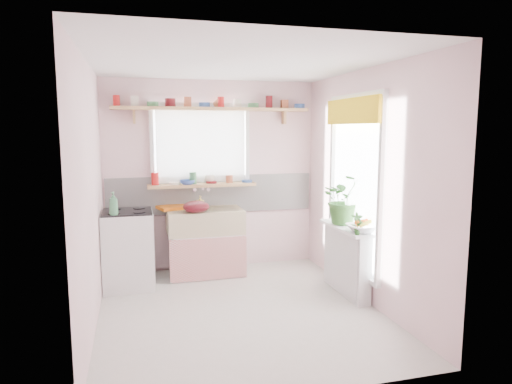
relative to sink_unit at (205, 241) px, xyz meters
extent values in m
plane|color=beige|center=(0.15, -1.29, -0.43)|extent=(3.20, 3.20, 0.00)
plane|color=white|center=(0.15, -1.29, 2.07)|extent=(3.20, 3.20, 0.00)
plane|color=#FFD5DA|center=(0.15, 0.31, 0.82)|extent=(2.80, 0.00, 2.80)
plane|color=#FFD5DA|center=(0.15, -2.89, 0.82)|extent=(2.80, 0.00, 2.80)
plane|color=#FFD5DA|center=(-1.25, -1.29, 0.82)|extent=(0.00, 3.20, 3.20)
plane|color=#FFD5DA|center=(1.55, -1.29, 0.82)|extent=(0.00, 3.20, 3.20)
cube|color=white|center=(0.15, 0.29, 0.57)|extent=(2.74, 0.03, 0.50)
cube|color=pink|center=(0.15, 0.29, 0.37)|extent=(2.74, 0.02, 0.12)
cube|color=white|center=(0.00, 0.30, 1.22)|extent=(1.20, 0.01, 1.00)
cube|color=white|center=(0.00, 0.24, 1.22)|extent=(1.15, 0.02, 0.95)
cube|color=white|center=(1.54, -1.09, 0.82)|extent=(0.01, 1.10, 1.90)
cube|color=yellow|center=(1.46, -1.09, 1.63)|extent=(0.03, 1.20, 0.28)
cube|color=white|center=(0.00, 0.01, -0.16)|extent=(0.85, 0.55, 0.55)
cube|color=#D23D3E|center=(0.00, -0.27, -0.16)|extent=(0.95, 0.02, 0.53)
cube|color=beige|center=(0.00, 0.01, 0.27)|extent=(0.95, 0.55, 0.30)
cylinder|color=silver|center=(0.00, 0.26, 0.67)|extent=(0.03, 0.22, 0.03)
cube|color=white|center=(-0.95, -0.24, 0.02)|extent=(0.58, 0.58, 0.90)
cube|color=black|center=(-0.95, -0.24, 0.47)|extent=(0.56, 0.56, 0.02)
cylinder|color=black|center=(-1.09, -0.38, 0.49)|extent=(0.14, 0.14, 0.01)
cylinder|color=black|center=(-0.81, -0.38, 0.49)|extent=(0.14, 0.14, 0.01)
cylinder|color=black|center=(-1.09, -0.10, 0.49)|extent=(0.14, 0.14, 0.01)
cylinder|color=black|center=(-0.81, -0.10, 0.49)|extent=(0.14, 0.14, 0.01)
cube|color=white|center=(1.45, -1.09, -0.06)|extent=(0.15, 0.90, 0.75)
cube|color=white|center=(1.42, -1.09, 0.33)|extent=(0.22, 0.95, 0.03)
cube|color=tan|center=(0.00, 0.19, 0.71)|extent=(1.40, 0.22, 0.04)
cube|color=tan|center=(0.15, 0.18, 1.69)|extent=(2.52, 0.24, 0.04)
cylinder|color=red|center=(-1.03, 0.18, 1.77)|extent=(0.11, 0.11, 0.12)
cylinder|color=silver|center=(-0.82, 0.18, 1.77)|extent=(0.11, 0.11, 0.12)
cylinder|color=#3F7F4C|center=(-0.60, 0.18, 1.74)|extent=(0.11, 0.11, 0.06)
cylinder|color=#590F14|center=(-0.39, 0.18, 1.77)|extent=(0.11, 0.11, 0.12)
cylinder|color=#A55133|center=(-0.17, 0.18, 1.77)|extent=(0.11, 0.11, 0.12)
cylinder|color=#3359A5|center=(0.04, 0.18, 1.74)|extent=(0.11, 0.11, 0.06)
cylinder|color=red|center=(0.26, 0.18, 1.77)|extent=(0.11, 0.11, 0.12)
cylinder|color=silver|center=(0.47, 0.18, 1.77)|extent=(0.11, 0.11, 0.12)
cylinder|color=#3F7F4C|center=(0.69, 0.18, 1.74)|extent=(0.11, 0.11, 0.06)
cylinder|color=#590F14|center=(0.90, 0.18, 1.77)|extent=(0.11, 0.11, 0.12)
cylinder|color=#A55133|center=(1.12, 0.18, 1.77)|extent=(0.11, 0.11, 0.12)
cylinder|color=#3359A5|center=(1.33, 0.18, 1.74)|extent=(0.11, 0.11, 0.06)
cylinder|color=red|center=(-0.62, 0.19, 0.79)|extent=(0.11, 0.11, 0.12)
cylinder|color=silver|center=(-0.37, 0.19, 0.79)|extent=(0.11, 0.11, 0.12)
cylinder|color=#3F7F4C|center=(-0.12, 0.19, 0.76)|extent=(0.11, 0.11, 0.06)
cylinder|color=#590F14|center=(0.12, 0.19, 0.79)|extent=(0.11, 0.11, 0.12)
cylinder|color=#A55133|center=(0.37, 0.19, 0.79)|extent=(0.11, 0.11, 0.12)
cylinder|color=#3359A5|center=(0.62, 0.19, 0.76)|extent=(0.11, 0.11, 0.06)
cube|color=orange|center=(-0.38, 0.15, 0.44)|extent=(0.46, 0.40, 0.04)
ellipsoid|color=#510D16|center=(-0.14, -0.19, 0.49)|extent=(0.40, 0.40, 0.15)
imported|color=#366B2B|center=(1.48, -0.95, 0.63)|extent=(0.60, 0.55, 0.58)
imported|color=silver|center=(1.48, -1.40, 0.38)|extent=(0.34, 0.34, 0.08)
imported|color=#30692A|center=(1.36, -1.49, 0.46)|extent=(0.14, 0.10, 0.24)
imported|color=#D5C45E|center=(-0.05, 0.05, 0.50)|extent=(0.10, 0.10, 0.17)
imported|color=silver|center=(0.11, 0.25, 0.78)|extent=(0.13, 0.13, 0.11)
imported|color=#3455AA|center=(-0.20, 0.13, 0.76)|extent=(0.22, 0.22, 0.06)
imported|color=#A45832|center=(0.23, 0.24, 1.78)|extent=(0.13, 0.13, 0.14)
imported|color=#428457|center=(-1.09, -0.46, 0.61)|extent=(0.13, 0.13, 0.26)
sphere|color=orange|center=(1.48, -1.40, 0.45)|extent=(0.08, 0.08, 0.08)
sphere|color=orange|center=(1.54, -1.37, 0.45)|extent=(0.08, 0.08, 0.08)
sphere|color=orange|center=(1.43, -1.38, 0.45)|extent=(0.08, 0.08, 0.08)
cylinder|color=gold|center=(1.50, -1.45, 0.46)|extent=(0.18, 0.04, 0.10)
camera|label=1|loc=(-0.85, -5.69, 1.43)|focal=32.00mm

